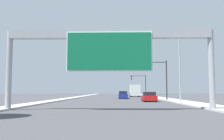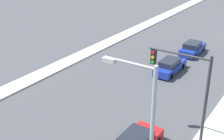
# 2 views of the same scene
# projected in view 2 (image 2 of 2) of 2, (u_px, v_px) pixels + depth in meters

# --- Properties ---
(median_strip_left) EXTENTS (2.00, 120.00, 0.15)m
(median_strip_left) POSITION_uv_depth(u_px,v_px,m) (137.00, 29.00, 47.36)
(median_strip_left) COLOR #B7B7B7
(median_strip_left) RESTS_ON ground
(car_mid_left) EXTENTS (1.81, 4.52, 1.52)m
(car_mid_left) POSITION_uv_depth(u_px,v_px,m) (192.00, 48.00, 37.47)
(car_mid_left) COLOR navy
(car_mid_left) RESTS_ON ground
(car_near_right) EXTENTS (1.75, 4.77, 1.48)m
(car_near_right) POSITION_uv_depth(u_px,v_px,m) (170.00, 66.00, 32.45)
(car_near_right) COLOR navy
(car_near_right) RESTS_ON ground
(traffic_light_near_intersection) EXTENTS (4.38, 0.32, 6.46)m
(traffic_light_near_intersection) POSITION_uv_depth(u_px,v_px,m) (188.00, 82.00, 20.66)
(traffic_light_near_intersection) COLOR #2D2D30
(traffic_light_near_intersection) RESTS_ON ground
(street_lamp_right) EXTENTS (2.56, 0.28, 8.71)m
(street_lamp_right) POSITION_uv_depth(u_px,v_px,m) (145.00, 140.00, 13.51)
(street_lamp_right) COLOR #9EA0A5
(street_lamp_right) RESTS_ON ground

